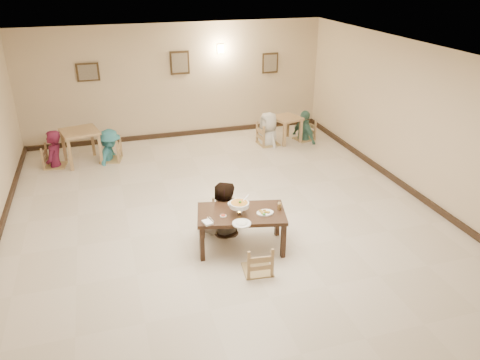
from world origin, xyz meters
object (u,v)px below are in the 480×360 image
object	(u,v)px
chair_far	(223,205)
bg_table_right	(286,122)
bg_table_left	(80,136)
bg_chair_rr	(305,122)
bg_diner_a	(50,131)
drink_glass	(280,206)
main_table	(241,217)
bg_chair_lr	(109,140)
bg_chair_ll	(53,147)
bg_diner_c	(269,112)
main_diner	(221,183)
bg_chair_rl	(269,124)
bg_diner_b	(108,130)
chair_near	(258,245)
bg_diner_d	(306,111)
curry_warmer	(239,205)

from	to	relation	value
chair_far	bg_table_right	bearing A→B (deg)	71.13
bg_table_left	bg_chair_rr	bearing A→B (deg)	-0.61
bg_chair_rr	bg_diner_a	xyz separation A→B (m)	(-6.35, 0.00, 0.38)
drink_glass	bg_table_left	distance (m)	5.67
main_table	bg_chair_lr	world-z (taller)	bg_chair_lr
bg_table_right	bg_chair_ll	xyz separation A→B (m)	(-5.82, -0.01, -0.05)
bg_diner_a	bg_diner_c	world-z (taller)	bg_diner_a
bg_table_right	bg_diner_c	world-z (taller)	bg_diner_c
main_diner	bg_chair_ll	xyz separation A→B (m)	(-3.01, 3.92, -0.44)
chair_far	bg_chair_ll	size ratio (longest dim) A/B	0.95
chair_far	bg_chair_rl	size ratio (longest dim) A/B	0.87
bg_diner_a	bg_table_left	bearing A→B (deg)	110.77
main_diner	bg_chair_ll	world-z (taller)	main_diner
bg_diner_c	bg_chair_ll	bearing A→B (deg)	-100.11
bg_chair_rr	bg_diner_b	distance (m)	5.09
chair_near	bg_chair_lr	xyz separation A→B (m)	(-1.95, 5.28, 0.05)
bg_diner_b	bg_diner_d	distance (m)	5.08
main_diner	bg_chair_ll	bearing A→B (deg)	-41.99
chair_far	bg_diner_a	size ratio (longest dim) A/B	0.54
main_table	bg_chair_rl	distance (m)	4.98
bg_table_left	bg_chair_rl	xyz separation A→B (m)	(4.67, -0.11, -0.13)
main_table	chair_far	bearing A→B (deg)	113.10
curry_warmer	bg_table_right	size ratio (longest dim) A/B	0.42
curry_warmer	bg_table_left	world-z (taller)	curry_warmer
main_diner	curry_warmer	world-z (taller)	main_diner
bg_chair_ll	bg_diner_a	xyz separation A→B (m)	(0.00, 0.00, 0.39)
bg_table_right	bg_chair_rr	xyz separation A→B (m)	(0.52, -0.01, -0.04)
chair_near	bg_table_left	world-z (taller)	chair_near
curry_warmer	bg_chair_lr	size ratio (longest dim) A/B	0.34
bg_chair_ll	bg_chair_rr	world-z (taller)	bg_chair_rr
bg_diner_c	drink_glass	bearing A→B (deg)	-27.53
chair_far	bg_table_left	distance (m)	4.61
bg_table_left	bg_chair_rr	world-z (taller)	bg_chair_rr
main_table	bg_diner_d	distance (m)	5.55
bg_diner_a	curry_warmer	bearing A→B (deg)	49.95
main_table	bg_diner_b	xyz separation A→B (m)	(-1.91, 4.57, 0.18)
bg_chair_rr	bg_diner_c	distance (m)	1.11
bg_chair_lr	bg_diner_a	xyz separation A→B (m)	(-1.27, -0.02, 0.36)
chair_far	chair_near	xyz separation A→B (m)	(0.17, -1.40, -0.00)
bg_diner_d	bg_table_right	bearing A→B (deg)	75.95
bg_chair_rr	bg_diner_d	world-z (taller)	bg_diner_d
bg_chair_lr	bg_chair_rr	distance (m)	5.08
bg_chair_ll	bg_chair_lr	bearing A→B (deg)	-80.38
chair_far	bg_chair_ll	distance (m)	4.92
main_table	bg_diner_a	xyz separation A→B (m)	(-3.17, 4.56, 0.29)
bg_table_right	bg_chair_lr	world-z (taller)	bg_chair_lr
bg_diner_d	bg_diner_b	bearing A→B (deg)	77.09
bg_diner_b	bg_table_right	bearing A→B (deg)	-67.72
chair_near	bg_diner_b	world-z (taller)	bg_diner_b
bg_chair_ll	bg_diner_d	world-z (taller)	bg_diner_d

